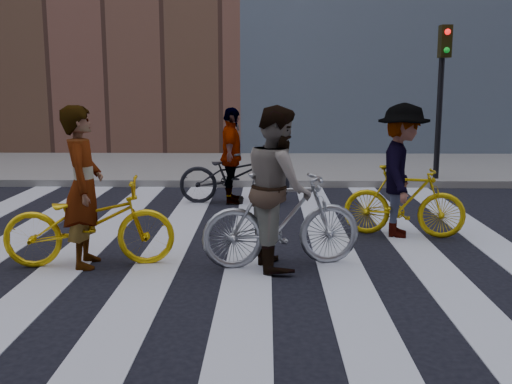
{
  "coord_description": "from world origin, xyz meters",
  "views": [
    {
      "loc": [
        0.77,
        -7.38,
        2.16
      ],
      "look_at": [
        0.63,
        0.3,
        0.76
      ],
      "focal_mm": 42.0,
      "sensor_mm": 36.0,
      "label": 1
    }
  ],
  "objects_px": {
    "bike_yellow_right": "(404,201)",
    "bike_dark_rear": "(234,175)",
    "bike_silver_mid": "(282,220)",
    "rider_rear": "(232,156)",
    "bike_yellow_left": "(89,223)",
    "rider_mid": "(278,187)",
    "rider_left": "(83,187)",
    "rider_right": "(402,171)",
    "traffic_signal": "(442,77)"
  },
  "relations": [
    {
      "from": "traffic_signal",
      "to": "bike_silver_mid",
      "type": "xyz_separation_m",
      "value": [
        -3.45,
        -5.8,
        -1.71
      ]
    },
    {
      "from": "bike_yellow_right",
      "to": "bike_silver_mid",
      "type": "bearing_deg",
      "value": 142.9
    },
    {
      "from": "rider_mid",
      "to": "rider_rear",
      "type": "distance_m",
      "value": 3.89
    },
    {
      "from": "rider_mid",
      "to": "bike_dark_rear",
      "type": "bearing_deg",
      "value": -1.13
    },
    {
      "from": "bike_silver_mid",
      "to": "bike_dark_rear",
      "type": "distance_m",
      "value": 3.89
    },
    {
      "from": "rider_rear",
      "to": "rider_left",
      "type": "bearing_deg",
      "value": 158.35
    },
    {
      "from": "bike_silver_mid",
      "to": "traffic_signal",
      "type": "bearing_deg",
      "value": -42.57
    },
    {
      "from": "bike_yellow_left",
      "to": "bike_dark_rear",
      "type": "relative_size",
      "value": 1.0
    },
    {
      "from": "bike_yellow_right",
      "to": "rider_left",
      "type": "distance_m",
      "value": 4.4
    },
    {
      "from": "traffic_signal",
      "to": "bike_silver_mid",
      "type": "height_order",
      "value": "traffic_signal"
    },
    {
      "from": "bike_yellow_right",
      "to": "rider_right",
      "type": "relative_size",
      "value": 0.89
    },
    {
      "from": "bike_dark_rear",
      "to": "rider_left",
      "type": "height_order",
      "value": "rider_left"
    },
    {
      "from": "bike_silver_mid",
      "to": "rider_right",
      "type": "xyz_separation_m",
      "value": [
        1.72,
        1.48,
        0.37
      ]
    },
    {
      "from": "bike_silver_mid",
      "to": "rider_rear",
      "type": "height_order",
      "value": "rider_rear"
    },
    {
      "from": "bike_yellow_left",
      "to": "rider_right",
      "type": "height_order",
      "value": "rider_right"
    },
    {
      "from": "rider_mid",
      "to": "rider_left",
      "type": "bearing_deg",
      "value": 78.28
    },
    {
      "from": "bike_silver_mid",
      "to": "rider_mid",
      "type": "height_order",
      "value": "rider_mid"
    },
    {
      "from": "rider_left",
      "to": "bike_silver_mid",
      "type": "bearing_deg",
      "value": -97.12
    },
    {
      "from": "rider_right",
      "to": "rider_rear",
      "type": "relative_size",
      "value": 1.09
    },
    {
      "from": "bike_yellow_right",
      "to": "rider_rear",
      "type": "height_order",
      "value": "rider_rear"
    },
    {
      "from": "rider_right",
      "to": "rider_rear",
      "type": "height_order",
      "value": "rider_right"
    },
    {
      "from": "rider_left",
      "to": "traffic_signal",
      "type": "bearing_deg",
      "value": -52.17
    },
    {
      "from": "bike_dark_rear",
      "to": "rider_right",
      "type": "height_order",
      "value": "rider_right"
    },
    {
      "from": "traffic_signal",
      "to": "rider_mid",
      "type": "xyz_separation_m",
      "value": [
        -3.5,
        -5.8,
        -1.32
      ]
    },
    {
      "from": "traffic_signal",
      "to": "bike_yellow_left",
      "type": "xyz_separation_m",
      "value": [
        -5.74,
        -5.8,
        -1.75
      ]
    },
    {
      "from": "bike_dark_rear",
      "to": "rider_left",
      "type": "xyz_separation_m",
      "value": [
        -1.57,
        -3.82,
        0.43
      ]
    },
    {
      "from": "traffic_signal",
      "to": "bike_silver_mid",
      "type": "distance_m",
      "value": 6.96
    },
    {
      "from": "rider_right",
      "to": "rider_rear",
      "type": "distance_m",
      "value": 3.45
    },
    {
      "from": "bike_silver_mid",
      "to": "bike_dark_rear",
      "type": "bearing_deg",
      "value": -0.41
    },
    {
      "from": "bike_yellow_right",
      "to": "rider_left",
      "type": "bearing_deg",
      "value": 122.87
    },
    {
      "from": "bike_yellow_right",
      "to": "rider_mid",
      "type": "height_order",
      "value": "rider_mid"
    },
    {
      "from": "bike_silver_mid",
      "to": "rider_rear",
      "type": "xyz_separation_m",
      "value": [
        -0.82,
        3.81,
        0.3
      ]
    },
    {
      "from": "bike_yellow_right",
      "to": "rider_right",
      "type": "height_order",
      "value": "rider_right"
    },
    {
      "from": "traffic_signal",
      "to": "rider_rear",
      "type": "height_order",
      "value": "traffic_signal"
    },
    {
      "from": "bike_yellow_left",
      "to": "rider_left",
      "type": "xyz_separation_m",
      "value": [
        -0.05,
        0.0,
        0.43
      ]
    },
    {
      "from": "bike_yellow_right",
      "to": "bike_dark_rear",
      "type": "height_order",
      "value": "bike_dark_rear"
    },
    {
      "from": "bike_silver_mid",
      "to": "rider_mid",
      "type": "bearing_deg",
      "value": 78.19
    },
    {
      "from": "bike_silver_mid",
      "to": "rider_left",
      "type": "xyz_separation_m",
      "value": [
        -2.34,
        -0.0,
        0.38
      ]
    },
    {
      "from": "traffic_signal",
      "to": "rider_mid",
      "type": "height_order",
      "value": "traffic_signal"
    },
    {
      "from": "traffic_signal",
      "to": "bike_yellow_left",
      "type": "relative_size",
      "value": 1.66
    },
    {
      "from": "rider_left",
      "to": "rider_rear",
      "type": "distance_m",
      "value": 4.11
    },
    {
      "from": "bike_dark_rear",
      "to": "rider_left",
      "type": "relative_size",
      "value": 1.05
    },
    {
      "from": "rider_left",
      "to": "rider_rear",
      "type": "height_order",
      "value": "rider_left"
    },
    {
      "from": "rider_right",
      "to": "bike_silver_mid",
      "type": "bearing_deg",
      "value": 143.71
    },
    {
      "from": "bike_yellow_left",
      "to": "rider_rear",
      "type": "height_order",
      "value": "rider_rear"
    },
    {
      "from": "rider_rear",
      "to": "rider_right",
      "type": "bearing_deg",
      "value": -132.47
    },
    {
      "from": "bike_dark_rear",
      "to": "rider_right",
      "type": "distance_m",
      "value": 3.44
    },
    {
      "from": "bike_yellow_right",
      "to": "traffic_signal",
      "type": "bearing_deg",
      "value": -8.13
    },
    {
      "from": "rider_right",
      "to": "rider_mid",
      "type": "bearing_deg",
      "value": 142.9
    },
    {
      "from": "traffic_signal",
      "to": "bike_yellow_left",
      "type": "distance_m",
      "value": 8.35
    }
  ]
}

